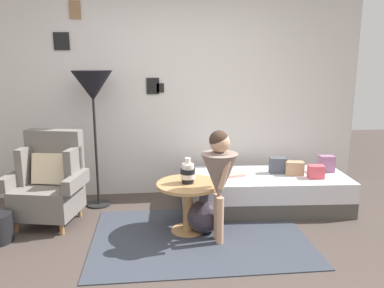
{
  "coord_description": "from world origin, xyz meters",
  "views": [
    {
      "loc": [
        -0.26,
        -2.86,
        1.69
      ],
      "look_at": [
        0.15,
        0.95,
        0.85
      ],
      "focal_mm": 35.64,
      "sensor_mm": 36.0,
      "label": 1
    }
  ],
  "objects": [
    {
      "name": "daybed",
      "position": [
        1.02,
        1.24,
        0.2
      ],
      "size": [
        1.94,
        0.91,
        0.4
      ],
      "color": "#4C4742",
      "rests_on": "ground"
    },
    {
      "name": "floor_lamp",
      "position": [
        -0.91,
        1.53,
        1.37
      ],
      "size": [
        0.46,
        0.46,
        1.58
      ],
      "color": "black",
      "rests_on": "ground"
    },
    {
      "name": "person_child",
      "position": [
        0.35,
        0.45,
        0.69
      ],
      "size": [
        0.34,
        0.34,
        1.08
      ],
      "color": "tan",
      "rests_on": "ground"
    },
    {
      "name": "rug",
      "position": [
        0.18,
        0.55,
        0.01
      ],
      "size": [
        2.06,
        1.45,
        0.01
      ],
      "primitive_type": "cube",
      "color": "#333842",
      "rests_on": "ground"
    },
    {
      "name": "ground_plane",
      "position": [
        0.0,
        0.0,
        0.0
      ],
      "size": [
        12.0,
        12.0,
        0.0
      ],
      "primitive_type": "plane",
      "color": "#423833"
    },
    {
      "name": "armchair",
      "position": [
        -1.34,
        1.1,
        0.44
      ],
      "size": [
        0.84,
        0.7,
        0.97
      ],
      "color": "#9E7042",
      "rests_on": "ground"
    },
    {
      "name": "pillow_extra",
      "position": [
        1.2,
        1.31,
        0.49
      ],
      "size": [
        0.2,
        0.14,
        0.19
      ],
      "primitive_type": "cube",
      "rotation": [
        0.0,
        0.0,
        -0.11
      ],
      "color": "#474C56",
      "rests_on": "daybed"
    },
    {
      "name": "gallery_wall",
      "position": [
        -0.0,
        1.95,
        1.3
      ],
      "size": [
        4.8,
        0.12,
        2.6
      ],
      "color": "silver",
      "rests_on": "ground"
    },
    {
      "name": "demijohn_near",
      "position": [
        0.24,
        0.66,
        0.17
      ],
      "size": [
        0.33,
        0.33,
        0.42
      ],
      "color": "#332D38",
      "rests_on": "ground"
    },
    {
      "name": "side_table",
      "position": [
        0.08,
        0.7,
        0.37
      ],
      "size": [
        0.62,
        0.62,
        0.51
      ],
      "color": "tan",
      "rests_on": "ground"
    },
    {
      "name": "pillow_mid",
      "position": [
        1.56,
        1.07,
        0.47
      ],
      "size": [
        0.18,
        0.14,
        0.15
      ],
      "primitive_type": "cube",
      "rotation": [
        0.0,
        0.0,
        -0.13
      ],
      "color": "#D64C56",
      "rests_on": "daybed"
    },
    {
      "name": "pillow_back",
      "position": [
        1.37,
        1.22,
        0.48
      ],
      "size": [
        0.22,
        0.16,
        0.15
      ],
      "primitive_type": "cube",
      "rotation": [
        0.0,
        0.0,
        -0.18
      ],
      "color": "tan",
      "rests_on": "daybed"
    },
    {
      "name": "book_on_daybed",
      "position": [
        0.66,
        1.25,
        0.42
      ],
      "size": [
        0.25,
        0.2,
        0.03
      ],
      "primitive_type": "cube",
      "rotation": [
        0.0,
        0.0,
        0.21
      ],
      "color": "tan",
      "rests_on": "daybed"
    },
    {
      "name": "vase_striped",
      "position": [
        0.08,
        0.71,
        0.62
      ],
      "size": [
        0.15,
        0.15,
        0.25
      ],
      "color": "black",
      "rests_on": "side_table"
    },
    {
      "name": "pillow_head",
      "position": [
        1.79,
        1.3,
        0.5
      ],
      "size": [
        0.18,
        0.14,
        0.19
      ],
      "primitive_type": "cube",
      "rotation": [
        0.0,
        0.0,
        -0.1
      ],
      "color": "gray",
      "rests_on": "daybed"
    }
  ]
}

